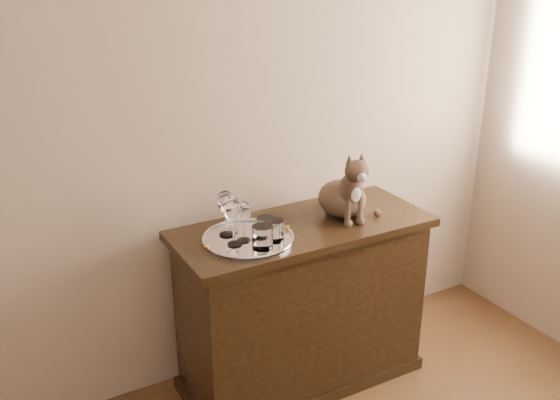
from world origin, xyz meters
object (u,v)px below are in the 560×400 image
(sideboard, at_px, (302,305))
(wine_glass_c, at_px, (234,223))
(tumbler_a, at_px, (274,230))
(tray, at_px, (248,240))
(wine_glass_b, at_px, (232,214))
(tumbler_b, at_px, (262,237))
(wine_glass_a, at_px, (226,213))
(tumbler_c, at_px, (265,226))
(cat, at_px, (343,182))
(wine_glass_d, at_px, (243,221))

(sideboard, height_order, wine_glass_c, wine_glass_c)
(tumbler_a, bearing_deg, tray, 143.25)
(wine_glass_c, bearing_deg, sideboard, 8.01)
(wine_glass_b, distance_m, tumbler_b, 0.22)
(wine_glass_a, distance_m, tumbler_c, 0.18)
(wine_glass_c, xyz_separation_m, cat, (0.59, 0.06, 0.06))
(sideboard, relative_size, wine_glass_b, 7.04)
(tumbler_a, bearing_deg, wine_glass_d, 152.14)
(sideboard, bearing_deg, cat, 2.34)
(wine_glass_b, bearing_deg, cat, -6.56)
(sideboard, bearing_deg, tumbler_c, -173.34)
(wine_glass_c, xyz_separation_m, tumbler_b, (0.09, -0.09, -0.05))
(tumbler_b, height_order, tumbler_c, tumbler_b)
(tumbler_b, height_order, cat, cat)
(wine_glass_a, xyz_separation_m, wine_glass_b, (0.03, 0.02, -0.02))
(tray, distance_m, tumbler_b, 0.12)
(sideboard, xyz_separation_m, tumbler_a, (-0.20, -0.10, 0.48))
(wine_glass_d, xyz_separation_m, tumbler_a, (0.12, -0.06, -0.04))
(tray, xyz_separation_m, wine_glass_d, (-0.03, -0.01, 0.09))
(sideboard, height_order, tumbler_c, tumbler_c)
(tumbler_c, xyz_separation_m, cat, (0.43, 0.03, 0.12))
(sideboard, relative_size, tumbler_a, 12.82)
(wine_glass_c, xyz_separation_m, tumbler_c, (0.16, 0.03, -0.06))
(cat, bearing_deg, wine_glass_b, -179.67)
(wine_glass_a, xyz_separation_m, tumbler_a, (0.16, -0.15, -0.06))
(wine_glass_d, distance_m, tumbler_c, 0.12)
(wine_glass_b, bearing_deg, tumbler_b, -78.32)
(wine_glass_c, bearing_deg, wine_glass_a, 84.32)
(tumbler_b, bearing_deg, tray, 96.73)
(wine_glass_c, xyz_separation_m, wine_glass_d, (0.05, 0.02, -0.01))
(wine_glass_d, distance_m, tumbler_a, 0.14)
(tray, distance_m, cat, 0.54)
(wine_glass_b, height_order, tumbler_a, wine_glass_b)
(tray, xyz_separation_m, cat, (0.51, 0.04, 0.16))
(sideboard, xyz_separation_m, tumbler_b, (-0.28, -0.14, 0.48))
(wine_glass_c, distance_m, tumbler_b, 0.13)
(tumbler_a, bearing_deg, wine_glass_b, 125.68)
(wine_glass_c, bearing_deg, tumbler_c, 9.79)
(tumbler_b, bearing_deg, wine_glass_d, 110.51)
(tumbler_a, distance_m, cat, 0.45)
(tray, relative_size, wine_glass_a, 1.94)
(wine_glass_a, xyz_separation_m, wine_glass_d, (0.04, -0.09, -0.01))
(tray, bearing_deg, wine_glass_d, -165.58)
(tumbler_b, distance_m, cat, 0.53)
(tray, relative_size, tumbler_c, 4.93)
(tumbler_b, xyz_separation_m, tumbler_c, (0.07, 0.11, -0.01))
(tray, relative_size, tumbler_b, 4.02)
(cat, bearing_deg, tumbler_a, -158.84)
(wine_glass_b, distance_m, wine_glass_d, 0.11)
(tray, height_order, wine_glass_d, wine_glass_d)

